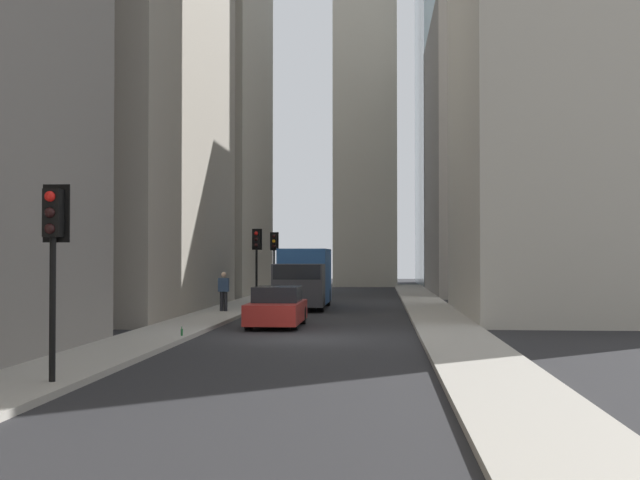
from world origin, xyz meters
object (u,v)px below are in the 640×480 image
Objects in this scene: sedan_red at (277,308)px; traffic_light_far_junction at (274,249)px; traffic_light_midblock at (257,248)px; delivery_truck at (304,278)px; discarded_bottle at (182,332)px; pedestrian at (224,290)px; traffic_light_foreground at (53,236)px.

sedan_red is 1.13× the size of traffic_light_far_junction.
delivery_truck is at bearing -142.14° from traffic_light_midblock.
traffic_light_midblock is at bearing 179.92° from traffic_light_far_junction.
discarded_bottle is at bearing -178.19° from traffic_light_midblock.
delivery_truck is at bearing -8.35° from discarded_bottle.
sedan_red is 14.17m from traffic_light_midblock.
delivery_truck is 10.15m from sedan_red.
discarded_bottle is at bearing 171.65° from delivery_truck.
traffic_light_far_junction reaches higher than sedan_red.
pedestrian is at bearing 177.95° from traffic_light_midblock.
pedestrian is at bearing 1.69° from traffic_light_foreground.
traffic_light_far_junction reaches higher than discarded_bottle.
delivery_truck is 11.06m from traffic_light_far_junction.
traffic_light_midblock is at bearing 37.86° from delivery_truck.
traffic_light_far_junction is at bearing 1.29° from discarded_bottle.
sedan_red is at bearing -172.35° from traffic_light_far_junction.
traffic_light_far_junction reaches higher than delivery_truck.
traffic_light_foreground is 2.21× the size of pedestrian.
pedestrian is (6.10, 3.06, 0.39)m from sedan_red.
traffic_light_midblock is 0.99× the size of traffic_light_far_junction.
traffic_light_midblock is at bearing -2.05° from pedestrian.
traffic_light_far_junction is at bearing 14.71° from delivery_truck.
discarded_bottle is (-4.90, 2.20, -0.42)m from sedan_red.
traffic_light_far_junction is at bearing 0.51° from traffic_light_foreground.
traffic_light_foreground is 20.08m from pedestrian.
traffic_light_far_junction is at bearing -0.08° from traffic_light_midblock.
traffic_light_far_junction is (34.60, 0.31, 0.09)m from traffic_light_foreground.
pedestrian is at bearing 142.63° from delivery_truck.
sedan_red is 5.39m from discarded_bottle.
sedan_red is 21.03m from traffic_light_far_junction.
discarded_bottle is (-15.01, 2.20, -1.21)m from delivery_truck.
delivery_truck is at bearing 0.00° from sedan_red.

